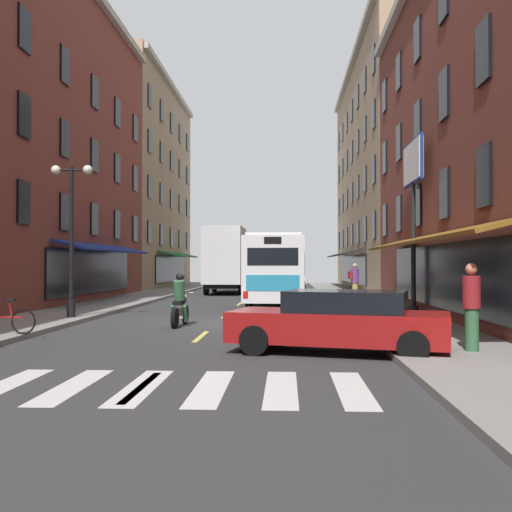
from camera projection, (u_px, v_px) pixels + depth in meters
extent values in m
cube|color=#333335|center=(216.00, 325.00, 19.29)|extent=(34.80, 80.00, 0.10)
cube|color=#DBCC4C|center=(141.00, 387.00, 9.31)|extent=(0.14, 2.40, 0.01)
cube|color=#DBCC4C|center=(201.00, 336.00, 15.80)|extent=(0.14, 2.40, 0.01)
cube|color=#DBCC4C|center=(226.00, 315.00, 22.29)|extent=(0.14, 2.40, 0.01)
cube|color=#DBCC4C|center=(239.00, 304.00, 28.78)|extent=(0.14, 2.40, 0.01)
cube|color=#DBCC4C|center=(248.00, 297.00, 35.27)|extent=(0.14, 2.40, 0.01)
cube|color=#DBCC4C|center=(254.00, 291.00, 41.76)|extent=(0.14, 2.40, 0.01)
cube|color=#DBCC4C|center=(258.00, 288.00, 48.25)|extent=(0.14, 2.40, 0.01)
cube|color=#DBCC4C|center=(262.00, 285.00, 54.75)|extent=(0.14, 2.40, 0.01)
cube|color=silver|center=(5.00, 385.00, 9.42)|extent=(0.50, 2.80, 0.01)
cube|color=silver|center=(73.00, 386.00, 9.37)|extent=(0.50, 2.80, 0.01)
cube|color=silver|center=(141.00, 387.00, 9.31)|extent=(0.50, 2.80, 0.01)
cube|color=silver|center=(211.00, 387.00, 9.25)|extent=(0.50, 2.80, 0.01)
cube|color=silver|center=(281.00, 388.00, 9.20)|extent=(0.50, 2.80, 0.01)
cube|color=silver|center=(352.00, 389.00, 9.14)|extent=(0.50, 2.80, 0.01)
cube|color=gray|center=(39.00, 320.00, 19.60)|extent=(3.00, 80.00, 0.14)
cube|color=gray|center=(399.00, 322.00, 18.99)|extent=(3.00, 80.00, 0.14)
cube|color=brown|center=(16.00, 145.00, 29.97)|extent=(8.00, 19.90, 15.92)
cube|color=black|center=(94.00, 272.00, 29.68)|extent=(0.10, 12.00, 2.10)
cube|color=navy|center=(108.00, 248.00, 29.66)|extent=(1.38, 11.20, 0.44)
cube|color=black|center=(24.00, 203.00, 21.73)|extent=(0.10, 1.00, 1.60)
cube|color=black|center=(64.00, 212.00, 25.72)|extent=(0.10, 1.00, 1.60)
cube|color=black|center=(94.00, 219.00, 29.71)|extent=(0.10, 1.00, 1.60)
cube|color=black|center=(117.00, 224.00, 33.71)|extent=(0.10, 1.00, 1.60)
cube|color=black|center=(135.00, 229.00, 37.70)|extent=(0.10, 1.00, 1.60)
cube|color=black|center=(24.00, 116.00, 21.77)|extent=(0.10, 1.00, 1.60)
cube|color=black|center=(65.00, 139.00, 25.76)|extent=(0.10, 1.00, 1.60)
cube|color=black|center=(94.00, 156.00, 29.76)|extent=(0.10, 1.00, 1.60)
cube|color=black|center=(117.00, 168.00, 33.75)|extent=(0.10, 1.00, 1.60)
cube|color=black|center=(135.00, 179.00, 37.75)|extent=(0.10, 1.00, 1.60)
cube|color=black|center=(25.00, 29.00, 21.81)|extent=(0.10, 1.00, 1.60)
cube|color=black|center=(65.00, 66.00, 25.81)|extent=(0.10, 1.00, 1.60)
cube|color=black|center=(95.00, 92.00, 29.80)|extent=(0.10, 1.00, 1.60)
cube|color=black|center=(117.00, 113.00, 33.80)|extent=(0.10, 1.00, 1.60)
cube|color=black|center=(135.00, 129.00, 37.79)|extent=(0.10, 1.00, 1.60)
cube|color=#9E8466|center=(124.00, 185.00, 49.95)|extent=(8.00, 19.90, 17.20)
cube|color=#B2AD9E|center=(172.00, 87.00, 49.86)|extent=(0.44, 19.40, 0.40)
cube|color=black|center=(171.00, 269.00, 49.65)|extent=(0.10, 12.00, 2.10)
cube|color=#1E6638|center=(180.00, 254.00, 49.63)|extent=(1.38, 11.20, 0.44)
cube|color=black|center=(149.00, 232.00, 41.70)|extent=(0.10, 1.00, 1.60)
cube|color=black|center=(161.00, 235.00, 45.69)|extent=(0.10, 1.00, 1.60)
cube|color=black|center=(171.00, 237.00, 49.69)|extent=(0.10, 1.00, 1.60)
cube|color=black|center=(180.00, 239.00, 53.68)|extent=(0.10, 1.00, 1.60)
cube|color=black|center=(187.00, 241.00, 57.68)|extent=(0.10, 1.00, 1.60)
cube|color=black|center=(149.00, 187.00, 41.74)|extent=(0.10, 1.00, 1.60)
cube|color=black|center=(161.00, 194.00, 45.74)|extent=(0.10, 1.00, 1.60)
cube|color=black|center=(171.00, 199.00, 49.73)|extent=(0.10, 1.00, 1.60)
cube|color=black|center=(180.00, 204.00, 53.73)|extent=(0.10, 1.00, 1.60)
cube|color=black|center=(187.00, 208.00, 57.72)|extent=(0.10, 1.00, 1.60)
cube|color=black|center=(150.00, 142.00, 41.79)|extent=(0.10, 1.00, 1.60)
cube|color=black|center=(162.00, 152.00, 45.78)|extent=(0.10, 1.00, 1.60)
cube|color=black|center=(172.00, 161.00, 49.78)|extent=(0.10, 1.00, 1.60)
cube|color=black|center=(180.00, 169.00, 53.77)|extent=(0.10, 1.00, 1.60)
cube|color=black|center=(187.00, 175.00, 57.76)|extent=(0.10, 1.00, 1.60)
cube|color=black|center=(150.00, 96.00, 41.83)|extent=(0.10, 1.00, 1.60)
cube|color=black|center=(162.00, 111.00, 45.83)|extent=(0.10, 1.00, 1.60)
cube|color=black|center=(172.00, 123.00, 49.82)|extent=(0.10, 1.00, 1.60)
cube|color=black|center=(180.00, 134.00, 53.81)|extent=(0.10, 1.00, 1.60)
cube|color=black|center=(187.00, 143.00, 57.81)|extent=(0.10, 1.00, 1.60)
cube|color=black|center=(445.00, 276.00, 18.94)|extent=(0.10, 16.00, 2.10)
cube|color=brown|center=(422.00, 239.00, 18.99)|extent=(1.38, 14.93, 0.44)
cube|color=black|center=(484.00, 176.00, 15.17)|extent=(0.10, 1.00, 1.60)
cube|color=black|center=(445.00, 194.00, 18.98)|extent=(0.10, 1.00, 1.60)
cube|color=black|center=(418.00, 205.00, 22.78)|extent=(0.10, 1.00, 1.60)
cube|color=black|center=(399.00, 214.00, 26.59)|extent=(0.10, 1.00, 1.60)
cube|color=black|center=(385.00, 220.00, 30.39)|extent=(0.10, 1.00, 1.60)
cube|color=black|center=(484.00, 52.00, 15.22)|extent=(0.10, 1.00, 1.60)
cube|color=black|center=(444.00, 94.00, 19.02)|extent=(0.10, 1.00, 1.60)
cube|color=black|center=(418.00, 123.00, 22.83)|extent=(0.10, 1.00, 1.60)
cube|color=black|center=(399.00, 143.00, 26.63)|extent=(0.10, 1.00, 1.60)
cube|color=black|center=(385.00, 158.00, 30.43)|extent=(0.10, 1.00, 1.60)
cube|color=black|center=(418.00, 40.00, 22.87)|extent=(0.10, 1.00, 1.60)
cube|color=black|center=(399.00, 72.00, 26.67)|extent=(0.10, 1.00, 1.60)
cube|color=black|center=(385.00, 96.00, 30.48)|extent=(0.10, 1.00, 1.60)
cube|color=#9E8466|center=(405.00, 175.00, 45.46)|extent=(8.00, 26.57, 17.55)
cube|color=#B2AD9E|center=(351.00, 67.00, 45.79)|extent=(0.44, 26.07, 0.40)
cube|color=black|center=(352.00, 269.00, 45.57)|extent=(0.10, 16.00, 2.10)
cube|color=black|center=(343.00, 254.00, 45.62)|extent=(1.38, 14.93, 0.44)
cube|color=black|center=(374.00, 225.00, 34.19)|extent=(0.10, 1.00, 1.60)
cube|color=black|center=(365.00, 229.00, 38.00)|extent=(0.10, 1.00, 1.60)
cube|color=black|center=(358.00, 232.00, 41.80)|extent=(0.10, 1.00, 1.60)
cube|color=black|center=(352.00, 235.00, 45.61)|extent=(0.10, 1.00, 1.60)
cube|color=black|center=(347.00, 237.00, 49.41)|extent=(0.10, 1.00, 1.60)
cube|color=black|center=(343.00, 239.00, 53.22)|extent=(0.10, 1.00, 1.60)
cube|color=black|center=(339.00, 241.00, 57.02)|extent=(0.10, 1.00, 1.60)
cube|color=black|center=(374.00, 170.00, 34.24)|extent=(0.10, 1.00, 1.60)
cube|color=black|center=(365.00, 179.00, 38.04)|extent=(0.10, 1.00, 1.60)
cube|color=black|center=(358.00, 187.00, 41.85)|extent=(0.10, 1.00, 1.60)
cube|color=black|center=(352.00, 193.00, 45.65)|extent=(0.10, 1.00, 1.60)
cube|color=black|center=(347.00, 199.00, 49.46)|extent=(0.10, 1.00, 1.60)
cube|color=black|center=(343.00, 204.00, 53.26)|extent=(0.10, 1.00, 1.60)
cube|color=black|center=(339.00, 208.00, 57.06)|extent=(0.10, 1.00, 1.60)
cube|color=black|center=(374.00, 115.00, 34.28)|extent=(0.10, 1.00, 1.60)
cube|color=black|center=(365.00, 130.00, 38.09)|extent=(0.10, 1.00, 1.60)
cube|color=black|center=(358.00, 142.00, 41.89)|extent=(0.10, 1.00, 1.60)
cube|color=black|center=(352.00, 152.00, 45.70)|extent=(0.10, 1.00, 1.60)
cube|color=black|center=(347.00, 161.00, 49.50)|extent=(0.10, 1.00, 1.60)
cube|color=black|center=(343.00, 168.00, 53.30)|extent=(0.10, 1.00, 1.60)
cube|color=black|center=(339.00, 174.00, 57.11)|extent=(0.10, 1.00, 1.60)
cube|color=black|center=(374.00, 60.00, 34.33)|extent=(0.10, 1.00, 1.60)
cube|color=black|center=(365.00, 80.00, 38.13)|extent=(0.10, 1.00, 1.60)
cube|color=black|center=(358.00, 97.00, 41.94)|extent=(0.10, 1.00, 1.60)
cube|color=black|center=(352.00, 111.00, 45.74)|extent=(0.10, 1.00, 1.60)
cube|color=black|center=(347.00, 123.00, 49.54)|extent=(0.10, 1.00, 1.60)
cube|color=black|center=(342.00, 133.00, 53.35)|extent=(0.10, 1.00, 1.60)
cube|color=black|center=(339.00, 141.00, 57.15)|extent=(0.10, 1.00, 1.60)
cylinder|color=black|center=(413.00, 247.00, 22.22)|extent=(0.18, 0.18, 4.89)
cylinder|color=black|center=(414.00, 309.00, 22.18)|extent=(0.40, 0.40, 0.24)
cube|color=navy|center=(413.00, 162.00, 22.26)|extent=(0.10, 2.96, 1.64)
cube|color=white|center=(411.00, 162.00, 22.26)|extent=(0.04, 2.80, 1.48)
cube|color=white|center=(415.00, 162.00, 22.26)|extent=(0.04, 2.80, 1.48)
cube|color=white|center=(278.00, 268.00, 29.26)|extent=(2.86, 11.17, 2.76)
cube|color=silver|center=(278.00, 239.00, 29.28)|extent=(2.63, 9.97, 0.16)
cube|color=black|center=(279.00, 264.00, 29.56)|extent=(2.84, 8.78, 0.96)
cube|color=#193899|center=(278.00, 291.00, 29.24)|extent=(2.88, 10.78, 0.36)
cube|color=black|center=(282.00, 264.00, 34.76)|extent=(2.25, 0.18, 1.10)
cube|color=black|center=(273.00, 257.00, 23.77)|extent=(2.05, 0.18, 0.70)
cube|color=teal|center=(273.00, 283.00, 23.74)|extent=(2.15, 0.16, 0.64)
cube|color=black|center=(273.00, 240.00, 23.77)|extent=(0.70, 0.12, 0.28)
cube|color=red|center=(246.00, 295.00, 23.81)|extent=(0.20, 0.09, 0.28)
cube|color=red|center=(300.00, 295.00, 23.64)|extent=(0.20, 0.09, 0.28)
cylinder|color=black|center=(260.00, 290.00, 32.88)|extent=(0.33, 1.01, 1.00)
cylinder|color=black|center=(302.00, 290.00, 32.69)|extent=(0.33, 1.01, 1.00)
cylinder|color=black|center=(249.00, 296.00, 26.29)|extent=(0.33, 1.01, 1.00)
cylinder|color=black|center=(302.00, 297.00, 26.10)|extent=(0.33, 1.01, 1.00)
cube|color=#B21E19|center=(230.00, 270.00, 41.37)|extent=(2.32, 2.20, 2.40)
cube|color=black|center=(232.00, 258.00, 42.43)|extent=(2.00, 0.12, 0.80)
cube|color=silver|center=(225.00, 255.00, 37.95)|extent=(2.45, 4.72, 3.59)
cube|color=navy|center=(244.00, 253.00, 37.88)|extent=(0.09, 2.82, 0.90)
cube|color=black|center=(227.00, 285.00, 39.01)|extent=(1.96, 6.50, 0.24)
cylinder|color=black|center=(214.00, 285.00, 41.22)|extent=(0.29, 0.90, 0.90)
cylinder|color=black|center=(246.00, 286.00, 41.09)|extent=(0.29, 0.90, 0.90)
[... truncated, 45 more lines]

